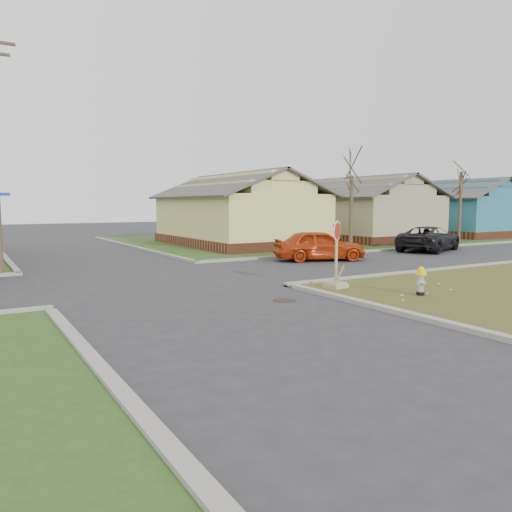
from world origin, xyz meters
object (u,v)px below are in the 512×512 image
stop_sign (336,273)px  dark_pickup (429,239)px  red_sedan (319,245)px  fire_hydrant (421,279)px

stop_sign → dark_pickup: 14.68m
red_sedan → fire_hydrant: bearing=-179.0°
stop_sign → red_sedan: bearing=47.9°
stop_sign → red_sedan: 7.91m
fire_hydrant → dark_pickup: dark_pickup is taller
fire_hydrant → stop_sign: stop_sign is taller
fire_hydrant → stop_sign: bearing=99.8°
stop_sign → dark_pickup: bearing=21.6°
fire_hydrant → red_sedan: bearing=50.7°
red_sedan → stop_sign: bearing=166.9°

